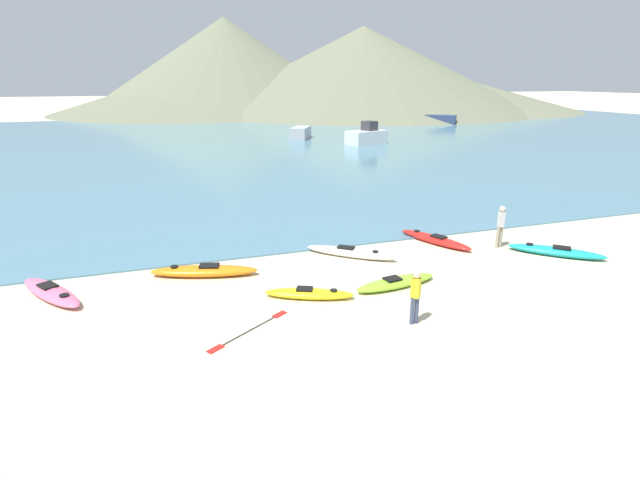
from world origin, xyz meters
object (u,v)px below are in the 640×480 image
object	(u,v)px
kayak_on_sand_1	(204,271)
kayak_on_sand_5	(309,294)
kayak_on_sand_2	(51,292)
loose_paddle	(250,331)
kayak_on_sand_4	(396,282)
moored_boat_3	(301,133)
person_near_foreground	(415,294)
person_near_waterline	(501,224)
kayak_on_sand_0	(350,252)
kayak_on_sand_3	(435,239)
moored_boat_0	(367,136)
kayak_on_sand_6	(556,251)
moored_boat_1	(440,120)

from	to	relation	value
kayak_on_sand_1	kayak_on_sand_5	bearing A→B (deg)	-45.69
kayak_on_sand_2	loose_paddle	size ratio (longest dim) A/B	1.31
kayak_on_sand_4	moored_boat_3	world-z (taller)	moored_boat_3
kayak_on_sand_4	kayak_on_sand_5	xyz separation A→B (m)	(-2.86, 0.09, 0.00)
person_near_foreground	person_near_waterline	bearing A→B (deg)	35.82
kayak_on_sand_4	person_near_foreground	bearing A→B (deg)	-106.49
kayak_on_sand_0	kayak_on_sand_5	size ratio (longest dim) A/B	1.12
kayak_on_sand_0	kayak_on_sand_2	xyz separation A→B (m)	(-9.88, -0.33, -0.01)
kayak_on_sand_3	moored_boat_3	size ratio (longest dim) A/B	0.78
moored_boat_0	kayak_on_sand_1	bearing A→B (deg)	-123.00
kayak_on_sand_3	loose_paddle	bearing A→B (deg)	-150.60
kayak_on_sand_6	kayak_on_sand_0	bearing A→B (deg)	161.77
moored_boat_1	kayak_on_sand_5	bearing A→B (deg)	-125.67
kayak_on_sand_5	loose_paddle	bearing A→B (deg)	-145.31
kayak_on_sand_2	kayak_on_sand_5	bearing A→B (deg)	-19.81
kayak_on_sand_4	moored_boat_3	distance (m)	40.46
kayak_on_sand_0	kayak_on_sand_1	size ratio (longest dim) A/B	0.83
kayak_on_sand_2	person_near_waterline	distance (m)	15.76
kayak_on_sand_6	person_near_waterline	world-z (taller)	person_near_waterline
kayak_on_sand_4	moored_boat_0	distance (m)	35.41
kayak_on_sand_1	moored_boat_0	size ratio (longest dim) A/B	0.84
person_near_foreground	kayak_on_sand_0	bearing A→B (deg)	85.63
moored_boat_1	moored_boat_3	size ratio (longest dim) A/B	0.95
kayak_on_sand_1	kayak_on_sand_4	xyz separation A→B (m)	(5.61, -2.90, -0.04)
kayak_on_sand_1	moored_boat_1	size ratio (longest dim) A/B	0.89
kayak_on_sand_0	moored_boat_3	distance (m)	37.57
kayak_on_sand_6	person_near_foreground	xyz separation A→B (m)	(-7.69, -3.05, 0.71)
moored_boat_0	moored_boat_3	xyz separation A→B (m)	(-4.71, 6.80, -0.17)
kayak_on_sand_1	kayak_on_sand_5	world-z (taller)	kayak_on_sand_1
kayak_on_sand_0	loose_paddle	distance (m)	6.43
loose_paddle	kayak_on_sand_4	bearing A→B (deg)	15.43
moored_boat_3	person_near_foreground	bearing A→B (deg)	-103.05
person_near_foreground	moored_boat_3	world-z (taller)	person_near_foreground
moored_boat_0	kayak_on_sand_0	bearing A→B (deg)	-115.31
kayak_on_sand_5	kayak_on_sand_6	xyz separation A→B (m)	(9.84, 0.57, 0.02)
kayak_on_sand_5	person_near_waterline	xyz separation A→B (m)	(8.42, 2.04, 0.82)
kayak_on_sand_1	loose_paddle	bearing A→B (deg)	-81.36
kayak_on_sand_2	moored_boat_1	xyz separation A→B (m)	(42.93, 46.97, 0.55)
kayak_on_sand_0	kayak_on_sand_3	distance (m)	3.83
kayak_on_sand_3	loose_paddle	world-z (taller)	kayak_on_sand_3
person_near_foreground	moored_boat_1	bearing A→B (deg)	57.29
kayak_on_sand_0	kayak_on_sand_4	xyz separation A→B (m)	(0.29, -3.05, -0.02)
kayak_on_sand_0	kayak_on_sand_5	world-z (taller)	kayak_on_sand_0
kayak_on_sand_2	person_near_foreground	xyz separation A→B (m)	(9.46, -5.12, 0.71)
kayak_on_sand_4	kayak_on_sand_3	bearing A→B (deg)	44.11
kayak_on_sand_3	moored_boat_1	bearing A→B (deg)	57.72
person_near_foreground	kayak_on_sand_4	bearing A→B (deg)	73.51
kayak_on_sand_0	person_near_waterline	world-z (taller)	person_near_waterline
kayak_on_sand_6	moored_boat_0	xyz separation A→B (m)	(6.72, 31.99, 0.68)
moored_boat_0	loose_paddle	world-z (taller)	moored_boat_0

